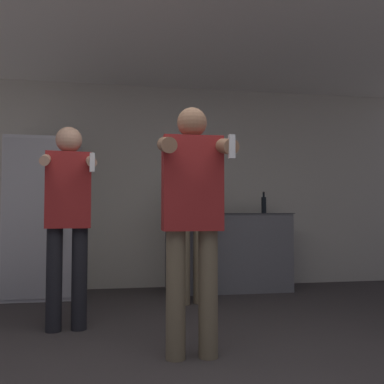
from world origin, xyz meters
The scene contains 10 objects.
wall_back centered at (0.00, 3.38, 1.27)m, with size 7.00×0.06×2.55m.
ceiling_slab centered at (0.00, 1.67, 2.57)m, with size 7.00×3.87×0.05m.
refrigerator centered at (-1.15, 2.99, 0.88)m, with size 0.75×0.74×1.76m.
counter centered at (0.99, 3.03, 0.46)m, with size 1.48×0.67×0.93m.
bottle_dark_rum centered at (1.48, 3.09, 1.04)m, with size 0.06×0.06×0.27m.
bottle_green_wine centered at (0.53, 3.09, 1.02)m, with size 0.06×0.06×0.27m.
bottle_red_label centered at (0.41, 3.09, 1.06)m, with size 0.08×0.08×0.33m.
person_woman_foreground centered at (0.15, 0.68, 0.96)m, with size 0.47×0.46×1.62m.
person_man_side centered at (-0.72, 1.49, 0.95)m, with size 0.45×0.51×1.63m.
person_spectator_back centered at (0.43, 2.30, 0.95)m, with size 0.47×0.52×1.69m.
Camera 1 is at (-0.33, -2.05, 0.93)m, focal length 40.00 mm.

